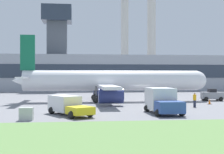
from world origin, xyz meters
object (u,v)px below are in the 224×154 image
at_px(airplane, 110,82).
at_px(baggage_truck, 68,105).
at_px(fuel_truck, 162,101).
at_px(ground_crew_person, 195,100).
at_px(pushback_tug, 212,95).

xyz_separation_m(airplane, baggage_truck, (-5.57, -14.89, -1.99)).
bearing_deg(fuel_truck, ground_crew_person, 44.69).
height_order(baggage_truck, fuel_truck, fuel_truck).
bearing_deg(baggage_truck, ground_crew_person, 21.40).
bearing_deg(baggage_truck, pushback_tug, 35.40).
bearing_deg(pushback_tug, baggage_truck, -144.60).
height_order(airplane, pushback_tug, airplane).
xyz_separation_m(pushback_tug, ground_crew_person, (-6.28, -9.19, 0.09)).
distance_m(fuel_truck, ground_crew_person, 7.71).
height_order(pushback_tug, baggage_truck, baggage_truck).
height_order(airplane, fuel_truck, airplane).
distance_m(pushback_tug, ground_crew_person, 11.13).
bearing_deg(fuel_truck, baggage_truck, -177.65).
bearing_deg(airplane, ground_crew_person, -44.55).
relative_size(pushback_tug, fuel_truck, 0.56).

